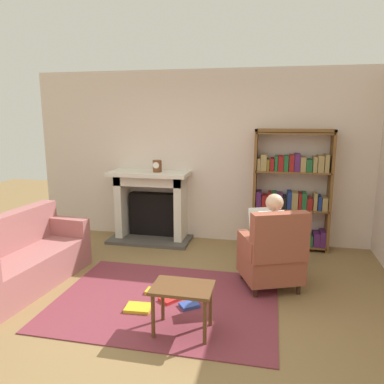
% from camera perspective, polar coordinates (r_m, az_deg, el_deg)
% --- Properties ---
extents(ground, '(14.00, 14.00, 0.00)m').
position_cam_1_polar(ground, '(4.03, -5.24, -18.24)').
color(ground, olive).
extents(back_wall, '(5.60, 0.10, 2.70)m').
position_cam_1_polar(back_wall, '(6.01, 1.77, 5.40)').
color(back_wall, beige).
rests_on(back_wall, ground).
extents(area_rug, '(2.40, 1.80, 0.01)m').
position_cam_1_polar(area_rug, '(4.28, -4.00, -16.24)').
color(area_rug, brown).
rests_on(area_rug, ground).
extents(fireplace, '(1.30, 0.64, 1.13)m').
position_cam_1_polar(fireplace, '(6.09, -6.19, -1.77)').
color(fireplace, '#4C4742').
rests_on(fireplace, ground).
extents(mantel_clock, '(0.14, 0.14, 0.18)m').
position_cam_1_polar(mantel_clock, '(5.84, -5.34, 3.96)').
color(mantel_clock, brown).
rests_on(mantel_clock, fireplace).
extents(bookshelf, '(1.13, 0.32, 1.81)m').
position_cam_1_polar(bookshelf, '(5.78, 14.92, -0.17)').
color(bookshelf, brown).
rests_on(bookshelf, ground).
extents(armchair_reading, '(0.83, 0.82, 0.97)m').
position_cam_1_polar(armchair_reading, '(4.47, 12.23, -9.35)').
color(armchair_reading, '#331E14').
rests_on(armchair_reading, ground).
extents(seated_reader, '(0.50, 0.59, 1.14)m').
position_cam_1_polar(seated_reader, '(4.50, 11.77, -6.49)').
color(seated_reader, white).
rests_on(seated_reader, ground).
extents(sofa_floral, '(0.88, 1.76, 0.85)m').
position_cam_1_polar(sofa_floral, '(4.94, -24.68, -9.41)').
color(sofa_floral, '#A46160').
rests_on(sofa_floral, ground).
extents(side_table, '(0.56, 0.39, 0.47)m').
position_cam_1_polar(side_table, '(3.56, -1.46, -15.27)').
color(side_table, brown).
rests_on(side_table, ground).
extents(scattered_books, '(0.77, 0.57, 0.04)m').
position_cam_1_polar(scattered_books, '(4.21, -4.99, -16.35)').
color(scattered_books, red).
rests_on(scattered_books, area_rug).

